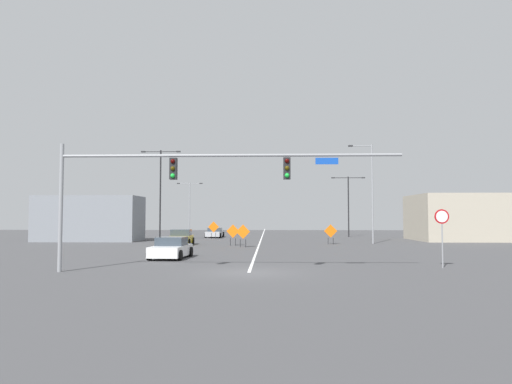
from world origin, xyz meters
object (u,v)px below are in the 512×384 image
(street_lamp_far_left, at_px, (371,189))
(construction_sign_right_lane, at_px, (331,232))
(construction_sign_right_shoulder, at_px, (233,232))
(stop_sign, at_px, (442,227))
(construction_sign_left_shoulder, at_px, (214,228))
(construction_sign_left_lane, at_px, (243,233))
(traffic_signal_assembly, at_px, (183,175))
(street_lamp_near_left, at_px, (190,203))
(car_silver_far, at_px, (215,233))
(street_lamp_near_right, at_px, (348,200))
(car_yellow_distant, at_px, (181,238))
(street_lamp_mid_right, at_px, (160,188))
(car_white_passing, at_px, (171,248))

(street_lamp_far_left, distance_m, construction_sign_right_lane, 5.93)
(construction_sign_right_shoulder, bearing_deg, stop_sign, -54.98)
(construction_sign_left_shoulder, distance_m, construction_sign_left_lane, 15.15)
(traffic_signal_assembly, height_order, stop_sign, traffic_signal_assembly)
(street_lamp_near_left, distance_m, car_silver_far, 11.88)
(stop_sign, distance_m, street_lamp_far_left, 21.25)
(street_lamp_far_left, bearing_deg, construction_sign_left_lane, -155.87)
(construction_sign_right_lane, bearing_deg, construction_sign_right_shoulder, -165.36)
(stop_sign, bearing_deg, street_lamp_near_right, 87.90)
(street_lamp_near_left, xyz_separation_m, construction_sign_left_shoulder, (5.36, -13.93, -3.34))
(street_lamp_near_left, xyz_separation_m, car_yellow_distant, (3.70, -25.44, -3.97))
(street_lamp_far_left, distance_m, construction_sign_right_shoulder, 14.36)
(street_lamp_mid_right, bearing_deg, street_lamp_far_left, -9.90)
(car_silver_far, xyz_separation_m, car_yellow_distant, (-1.32, -15.47, 0.11))
(construction_sign_left_lane, bearing_deg, traffic_signal_assembly, -96.19)
(street_lamp_near_right, height_order, construction_sign_left_shoulder, street_lamp_near_right)
(street_lamp_near_left, bearing_deg, traffic_signal_assembly, -80.41)
(stop_sign, height_order, street_lamp_far_left, street_lamp_far_left)
(traffic_signal_assembly, height_order, street_lamp_mid_right, street_lamp_mid_right)
(stop_sign, xyz_separation_m, car_yellow_distant, (-17.34, 18.47, -1.47))
(street_lamp_far_left, xyz_separation_m, construction_sign_right_shoulder, (-13.34, -3.30, -4.16))
(car_white_passing, bearing_deg, street_lamp_mid_right, 105.58)
(street_lamp_mid_right, bearing_deg, car_silver_far, 62.19)
(street_lamp_mid_right, bearing_deg, traffic_signal_assembly, -74.26)
(street_lamp_mid_right, height_order, construction_sign_left_lane, street_lamp_mid_right)
(stop_sign, bearing_deg, car_silver_far, 115.26)
(street_lamp_near_right, height_order, street_lamp_near_left, street_lamp_near_right)
(stop_sign, relative_size, construction_sign_right_lane, 1.60)
(construction_sign_right_shoulder, bearing_deg, street_lamp_far_left, 13.91)
(car_silver_far, bearing_deg, construction_sign_right_lane, -47.09)
(street_lamp_near_left, relative_size, construction_sign_right_shoulder, 4.00)
(construction_sign_right_shoulder, height_order, construction_sign_left_lane, construction_sign_left_lane)
(stop_sign, distance_m, construction_sign_right_shoulder, 21.60)
(car_white_passing, bearing_deg, street_lamp_near_right, 61.49)
(construction_sign_left_lane, bearing_deg, car_white_passing, -111.20)
(stop_sign, height_order, construction_sign_right_shoulder, stop_sign)
(street_lamp_mid_right, height_order, car_white_passing, street_lamp_mid_right)
(car_white_passing, bearing_deg, street_lamp_near_left, 98.32)
(traffic_signal_assembly, height_order, construction_sign_right_lane, traffic_signal_assembly)
(street_lamp_near_right, bearing_deg, street_lamp_far_left, -91.37)
(traffic_signal_assembly, relative_size, street_lamp_far_left, 1.70)
(traffic_signal_assembly, height_order, car_yellow_distant, traffic_signal_assembly)
(street_lamp_mid_right, bearing_deg, street_lamp_near_right, 26.36)
(construction_sign_right_shoulder, height_order, car_yellow_distant, construction_sign_right_shoulder)
(street_lamp_far_left, bearing_deg, stop_sign, -92.61)
(street_lamp_mid_right, xyz_separation_m, construction_sign_right_lane, (17.72, -4.70, -4.59))
(construction_sign_right_shoulder, relative_size, car_yellow_distant, 0.49)
(construction_sign_left_lane, height_order, car_silver_far, construction_sign_left_lane)
(car_silver_far, bearing_deg, car_white_passing, -88.69)
(car_silver_far, bearing_deg, construction_sign_left_lane, -75.76)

